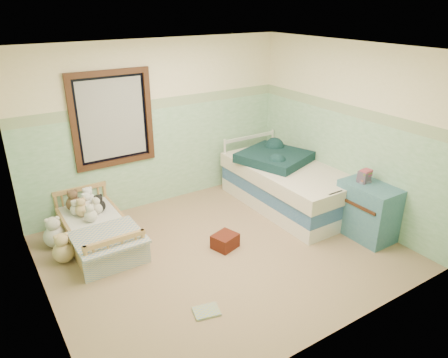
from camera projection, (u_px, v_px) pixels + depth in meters
floor at (223, 252)px, 5.41m from camera, size 4.20×3.60×0.02m
ceiling at (222, 49)px, 4.41m from camera, size 4.20×3.60×0.02m
wall_back at (158, 125)px, 6.30m from camera, size 4.20×0.04×2.50m
wall_front at (337, 225)px, 3.52m from camera, size 4.20×0.04×2.50m
wall_left at (31, 204)px, 3.87m from camera, size 0.04×3.60×2.50m
wall_right at (347, 132)px, 5.95m from camera, size 0.04×3.60×2.50m
wainscot_mint at (161, 156)px, 6.49m from camera, size 4.20×0.01×1.50m
border_strip at (157, 104)px, 6.16m from camera, size 4.20×0.01×0.15m
window_frame at (113, 119)px, 5.84m from camera, size 1.16×0.06×1.36m
window_blinds at (112, 119)px, 5.85m from camera, size 0.92×0.01×1.12m
toddler_bed_frame at (99, 237)px, 5.54m from camera, size 0.75×1.50×0.19m
toddler_mattress at (97, 227)px, 5.48m from camera, size 0.69×1.44×0.12m
patchwork_quilt at (108, 237)px, 5.09m from camera, size 0.81×0.75×0.03m
plush_bed_brown at (74, 204)px, 5.73m from camera, size 0.21×0.21×0.21m
plush_bed_white at (89, 200)px, 5.83m from camera, size 0.20×0.20×0.20m
plush_bed_tan at (82, 210)px, 5.59m from camera, size 0.18×0.18×0.18m
plush_bed_dark at (99, 206)px, 5.70m from camera, size 0.17×0.17×0.17m
plush_floor_cream at (55, 237)px, 5.46m from camera, size 0.29×0.29×0.29m
plush_floor_tan at (63, 252)px, 5.15m from camera, size 0.27×0.27×0.27m
twin_bed_frame at (287, 199)px, 6.56m from camera, size 1.06×2.12×0.22m
twin_boxspring at (288, 186)px, 6.47m from camera, size 1.06×2.12×0.22m
twin_mattress at (289, 173)px, 6.38m from camera, size 1.10×2.16×0.22m
teal_blanket at (274, 157)px, 6.52m from camera, size 1.16×1.19×0.14m
dresser at (367, 211)px, 5.62m from camera, size 0.47×0.75×0.75m
book_stack at (364, 176)px, 5.54m from camera, size 0.18×0.15×0.16m
red_pillow at (225, 241)px, 5.45m from camera, size 0.36×0.34×0.19m
floor_book at (206, 311)px, 4.35m from camera, size 0.31×0.26×0.02m
extra_plush_0 at (87, 205)px, 5.71m from camera, size 0.19×0.19×0.19m
extra_plush_1 at (97, 208)px, 5.66m from camera, size 0.16×0.16×0.16m
extra_plush_2 at (91, 216)px, 5.45m from camera, size 0.17×0.17×0.17m
extra_plush_3 at (76, 210)px, 5.63m from camera, size 0.15×0.15×0.15m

